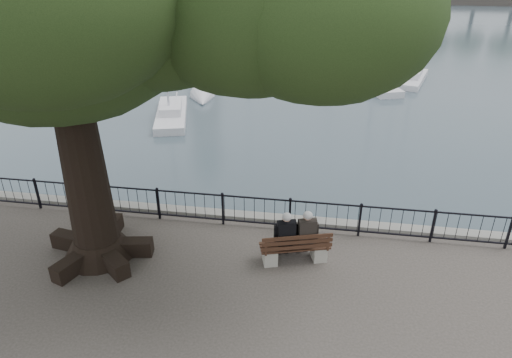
% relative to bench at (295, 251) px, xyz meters
% --- Properties ---
extents(harbor, '(260.00, 260.00, 1.20)m').
position_rel_bench_xyz_m(harbor, '(-1.28, 2.00, -0.84)').
color(harbor, slate).
rests_on(harbor, ground).
extents(railing, '(22.06, 0.06, 1.00)m').
position_rel_bench_xyz_m(railing, '(-1.28, 1.50, 0.22)').
color(railing, black).
rests_on(railing, ground).
extents(bench, '(1.91, 1.05, 0.97)m').
position_rel_bench_xyz_m(bench, '(0.00, 0.00, 0.00)').
color(bench, gray).
rests_on(bench, ground).
extents(person_left, '(0.59, 0.83, 1.54)m').
position_rel_bench_xyz_m(person_left, '(-0.28, 0.03, 0.37)').
color(person_left, black).
rests_on(person_left, ground).
extents(person_right, '(0.59, 0.83, 1.54)m').
position_rel_bench_xyz_m(person_right, '(0.24, 0.18, 0.37)').
color(person_right, black).
rests_on(person_right, ground).
extents(lion_monument, '(6.08, 6.08, 8.94)m').
position_rel_bench_xyz_m(lion_monument, '(0.72, 48.94, 0.91)').
color(lion_monument, slate).
rests_on(lion_monument, ground).
extents(sailboat_a, '(3.03, 5.86, 10.38)m').
position_rel_bench_xyz_m(sailboat_a, '(-7.91, 13.30, -1.03)').
color(sailboat_a, silver).
rests_on(sailboat_a, ground).
extents(sailboat_b, '(2.80, 5.18, 10.80)m').
position_rel_bench_xyz_m(sailboat_b, '(-5.53, 24.82, -1.01)').
color(sailboat_b, silver).
rests_on(sailboat_b, ground).
extents(sailboat_c, '(3.58, 6.05, 10.56)m').
position_rel_bench_xyz_m(sailboat_c, '(3.62, 21.65, -1.03)').
color(sailboat_c, silver).
rests_on(sailboat_c, ground).
extents(sailboat_d, '(2.93, 5.57, 9.37)m').
position_rel_bench_xyz_m(sailboat_d, '(6.44, 23.42, -1.05)').
color(sailboat_d, silver).
rests_on(sailboat_d, ground).
extents(sailboat_e, '(1.64, 4.97, 10.73)m').
position_rel_bench_xyz_m(sailboat_e, '(-14.67, 30.85, -1.01)').
color(sailboat_e, silver).
rests_on(sailboat_e, ground).
extents(sailboat_f, '(3.87, 6.04, 11.04)m').
position_rel_bench_xyz_m(sailboat_f, '(0.89, 33.50, -1.02)').
color(sailboat_f, silver).
rests_on(sailboat_f, ground).
extents(sailboat_g, '(3.13, 6.31, 11.63)m').
position_rel_bench_xyz_m(sailboat_g, '(5.28, 35.37, -1.01)').
color(sailboat_g, silver).
rests_on(sailboat_g, ground).
extents(sailboat_h, '(2.74, 4.87, 10.66)m').
position_rel_bench_xyz_m(sailboat_h, '(-6.46, 41.32, -1.00)').
color(sailboat_h, silver).
rests_on(sailboat_h, ground).
extents(sailboat_i, '(3.52, 5.60, 10.62)m').
position_rel_bench_xyz_m(sailboat_i, '(5.92, 27.24, -1.02)').
color(sailboat_i, silver).
rests_on(sailboat_i, ground).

